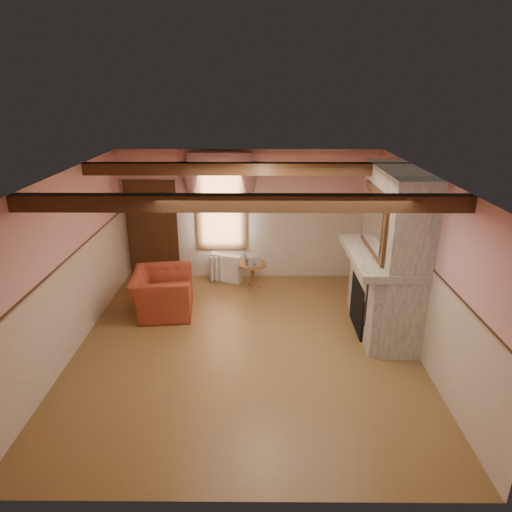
{
  "coord_description": "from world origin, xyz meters",
  "views": [
    {
      "loc": [
        0.21,
        -6.5,
        4.0
      ],
      "look_at": [
        0.16,
        0.8,
        1.28
      ],
      "focal_mm": 32.0,
      "sensor_mm": 36.0,
      "label": 1
    }
  ],
  "objects_px": {
    "side_table": "(252,276)",
    "mantel_clock": "(373,235)",
    "bowl": "(382,251)",
    "armchair": "(162,293)",
    "oil_lamp": "(373,233)",
    "radiator": "(226,268)"
  },
  "relations": [
    {
      "from": "radiator",
      "to": "mantel_clock",
      "type": "distance_m",
      "value": 3.34
    },
    {
      "from": "side_table",
      "to": "radiator",
      "type": "distance_m",
      "value": 0.7
    },
    {
      "from": "side_table",
      "to": "oil_lamp",
      "type": "bearing_deg",
      "value": -26.29
    },
    {
      "from": "armchair",
      "to": "radiator",
      "type": "distance_m",
      "value": 1.84
    },
    {
      "from": "side_table",
      "to": "bowl",
      "type": "relative_size",
      "value": 1.63
    },
    {
      "from": "side_table",
      "to": "radiator",
      "type": "height_order",
      "value": "radiator"
    },
    {
      "from": "radiator",
      "to": "bowl",
      "type": "relative_size",
      "value": 1.99
    },
    {
      "from": "armchair",
      "to": "oil_lamp",
      "type": "height_order",
      "value": "oil_lamp"
    },
    {
      "from": "armchair",
      "to": "side_table",
      "type": "height_order",
      "value": "armchair"
    },
    {
      "from": "mantel_clock",
      "to": "oil_lamp",
      "type": "relative_size",
      "value": 0.86
    },
    {
      "from": "radiator",
      "to": "oil_lamp",
      "type": "relative_size",
      "value": 2.5
    },
    {
      "from": "side_table",
      "to": "armchair",
      "type": "bearing_deg",
      "value": -146.48
    },
    {
      "from": "side_table",
      "to": "oil_lamp",
      "type": "relative_size",
      "value": 2.05
    },
    {
      "from": "armchair",
      "to": "bowl",
      "type": "bearing_deg",
      "value": -105.13
    },
    {
      "from": "bowl",
      "to": "mantel_clock",
      "type": "height_order",
      "value": "mantel_clock"
    },
    {
      "from": "side_table",
      "to": "mantel_clock",
      "type": "xyz_separation_m",
      "value": [
        2.17,
        -1.06,
        1.25
      ]
    },
    {
      "from": "mantel_clock",
      "to": "radiator",
      "type": "bearing_deg",
      "value": 152.27
    },
    {
      "from": "side_table",
      "to": "bowl",
      "type": "height_order",
      "value": "bowl"
    },
    {
      "from": "armchair",
      "to": "oil_lamp",
      "type": "distance_m",
      "value": 4.01
    },
    {
      "from": "radiator",
      "to": "bowl",
      "type": "distance_m",
      "value": 3.67
    },
    {
      "from": "mantel_clock",
      "to": "side_table",
      "type": "bearing_deg",
      "value": 153.91
    },
    {
      "from": "radiator",
      "to": "mantel_clock",
      "type": "relative_size",
      "value": 2.92
    }
  ]
}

